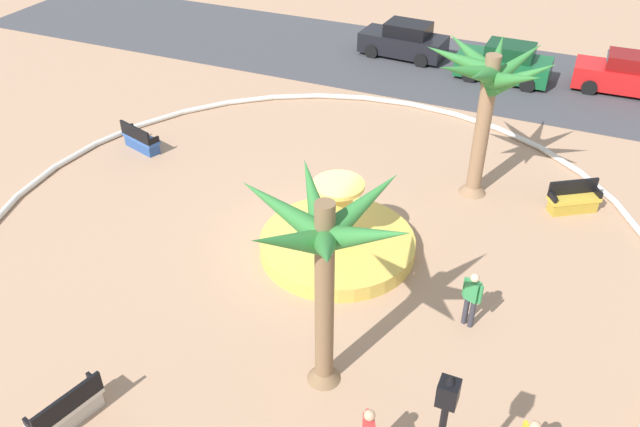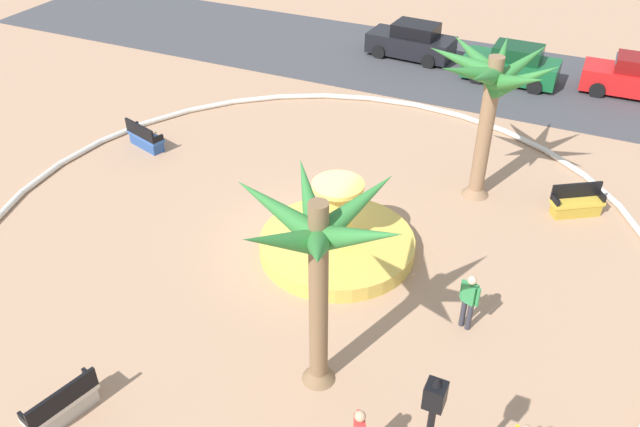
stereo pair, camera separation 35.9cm
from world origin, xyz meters
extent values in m
plane|color=tan|center=(0.00, 0.00, 0.00)|extent=(80.00, 80.00, 0.00)
torus|color=silver|center=(0.00, 0.00, 0.10)|extent=(19.69, 19.69, 0.20)
cube|color=#424247|center=(0.00, 14.25, 0.01)|extent=(48.00, 8.00, 0.03)
cylinder|color=gold|center=(0.90, -0.30, 0.23)|extent=(4.43, 4.43, 0.45)
cylinder|color=#19567F|center=(0.90, -0.30, 0.19)|extent=(3.90, 3.90, 0.34)
cylinder|color=gold|center=(0.90, -0.30, 1.31)|extent=(0.80, 0.80, 1.72)
cylinder|color=#F1C954|center=(0.90, -0.30, 2.23)|extent=(1.42, 1.42, 0.12)
cylinder|color=#8E6B4C|center=(3.77, 4.35, 2.34)|extent=(0.47, 0.47, 4.67)
cone|color=#8E6B4C|center=(3.77, 4.35, 0.25)|extent=(0.89, 0.89, 0.50)
cone|color=#337F38|center=(4.64, 4.35, 4.15)|extent=(2.02, 0.57, 1.52)
cone|color=#337F38|center=(4.33, 5.07, 4.25)|extent=(1.71, 1.98, 1.35)
cone|color=#337F38|center=(3.74, 5.25, 4.23)|extent=(0.64, 2.08, 1.38)
cone|color=#337F38|center=(3.00, 4.93, 4.40)|extent=(2.01, 1.70, 1.09)
cone|color=#337F38|center=(2.80, 4.29, 4.41)|extent=(2.12, 0.69, 1.07)
cone|color=#337F38|center=(3.17, 3.60, 4.37)|extent=(1.75, 1.98, 1.14)
cone|color=#337F38|center=(3.66, 3.39, 4.37)|extent=(0.81, 2.14, 1.13)
cone|color=#337F38|center=(4.50, 3.77, 4.28)|extent=(1.98, 1.72, 1.30)
cylinder|color=brown|center=(2.41, -4.76, 2.40)|extent=(0.41, 0.41, 4.81)
cone|color=brown|center=(2.41, -4.76, 0.25)|extent=(0.78, 0.78, 0.50)
cone|color=#337F38|center=(3.28, -4.88, 4.40)|extent=(2.06, 0.84, 1.32)
cone|color=#337F38|center=(2.87, -3.99, 4.42)|extent=(1.51, 2.01, 1.29)
cone|color=#337F38|center=(1.89, -4.09, 4.33)|extent=(1.65, 1.89, 1.45)
cone|color=#337F38|center=(1.52, -4.74, 4.41)|extent=(2.01, 0.60, 1.30)
cone|color=#337F38|center=(2.05, -5.54, 4.36)|extent=(1.33, 2.03, 1.40)
cone|color=#337F38|center=(2.77, -5.55, 4.38)|extent=(1.34, 2.04, 1.35)
cube|color=#335BA8|center=(-7.85, 2.41, 0.45)|extent=(1.68, 0.95, 0.12)
cube|color=black|center=(-7.91, 2.21, 0.75)|extent=(1.55, 0.55, 0.50)
cube|color=#2B4E8F|center=(-7.85, 2.41, 0.20)|extent=(1.54, 0.87, 0.39)
cube|color=black|center=(-8.57, 2.63, 0.59)|extent=(0.21, 0.45, 0.24)
cube|color=black|center=(-7.13, 2.19, 0.59)|extent=(0.21, 0.45, 0.24)
cube|color=gold|center=(6.86, 4.51, 0.45)|extent=(1.61, 1.30, 0.12)
cube|color=black|center=(6.75, 4.69, 0.75)|extent=(1.38, 0.95, 0.50)
cube|color=gold|center=(6.86, 4.51, 0.20)|extent=(1.48, 1.19, 0.39)
cube|color=black|center=(7.49, 4.93, 0.59)|extent=(0.31, 0.42, 0.24)
cube|color=black|center=(6.23, 4.10, 0.59)|extent=(0.31, 0.42, 0.24)
cube|color=beige|center=(-2.09, -8.01, 0.45)|extent=(0.89, 1.67, 0.12)
cube|color=black|center=(-1.89, -8.07, 0.75)|extent=(0.48, 1.57, 0.50)
cube|color=#B6ADA0|center=(-2.09, -8.01, 0.20)|extent=(0.82, 1.54, 0.39)
cube|color=black|center=(-2.28, -8.74, 0.59)|extent=(0.46, 0.19, 0.24)
cube|color=black|center=(-1.90, -7.29, 0.59)|extent=(0.46, 0.19, 0.24)
cube|color=black|center=(5.49, -7.16, 3.63)|extent=(0.32, 0.32, 0.44)
sphere|color=#F2EDCC|center=(5.49, -7.16, 3.63)|extent=(0.22, 0.22, 0.22)
cone|color=black|center=(5.49, -7.16, 3.91)|extent=(0.20, 0.20, 0.18)
sphere|color=tan|center=(4.07, -6.48, 1.56)|extent=(0.22, 0.22, 0.22)
cylinder|color=red|center=(3.97, -6.28, 1.16)|extent=(0.09, 0.09, 0.53)
cylinder|color=#33333D|center=(5.08, -1.77, 0.42)|extent=(0.14, 0.14, 0.83)
cylinder|color=#33333D|center=(4.91, -1.71, 0.42)|extent=(0.14, 0.14, 0.83)
cube|color=#338C4C|center=(5.00, -1.74, 1.11)|extent=(0.39, 0.30, 0.56)
sphere|color=beige|center=(5.00, -1.74, 1.51)|extent=(0.22, 0.22, 0.22)
cylinder|color=#338C4C|center=(5.21, -1.81, 1.11)|extent=(0.09, 0.09, 0.53)
cylinder|color=#338C4C|center=(4.79, -1.67, 1.11)|extent=(0.09, 0.09, 0.53)
cube|color=black|center=(-1.96, 14.87, 0.64)|extent=(4.11, 1.97, 0.90)
cube|color=black|center=(-1.76, 14.85, 1.36)|extent=(2.09, 1.58, 0.60)
cube|color=#333D47|center=(-2.66, 14.92, 1.28)|extent=(0.38, 1.38, 0.51)
cylinder|color=black|center=(-3.26, 14.10, 0.32)|extent=(0.65, 0.26, 0.64)
cylinder|color=black|center=(-3.14, 15.80, 0.32)|extent=(0.65, 0.26, 0.64)
cylinder|color=black|center=(-0.78, 13.93, 0.32)|extent=(0.65, 0.26, 0.64)
cylinder|color=black|center=(-0.67, 15.63, 0.32)|extent=(0.65, 0.26, 0.64)
cube|color=#145B2D|center=(2.90, 13.95, 0.64)|extent=(4.02, 1.75, 0.90)
cube|color=#0C371B|center=(3.10, 13.95, 1.36)|extent=(2.02, 1.47, 0.60)
cube|color=#333D47|center=(2.20, 13.96, 1.28)|extent=(0.31, 1.36, 0.51)
cylinder|color=black|center=(1.65, 13.11, 0.32)|extent=(0.64, 0.23, 0.64)
cylinder|color=black|center=(1.67, 14.81, 0.32)|extent=(0.64, 0.23, 0.64)
cylinder|color=black|center=(4.13, 13.08, 0.32)|extent=(0.64, 0.23, 0.64)
cylinder|color=black|center=(4.15, 14.78, 0.32)|extent=(0.64, 0.23, 0.64)
cube|color=red|center=(7.79, 14.72, 0.64)|extent=(4.03, 1.78, 0.90)
cube|color=#333D47|center=(7.09, 14.71, 1.28)|extent=(0.32, 1.37, 0.51)
cylinder|color=black|center=(6.57, 13.85, 0.32)|extent=(0.64, 0.23, 0.64)
cylinder|color=black|center=(6.53, 15.55, 0.32)|extent=(0.64, 0.23, 0.64)
camera|label=1|loc=(6.30, -13.91, 11.50)|focal=36.29mm
camera|label=2|loc=(6.63, -13.76, 11.50)|focal=36.29mm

